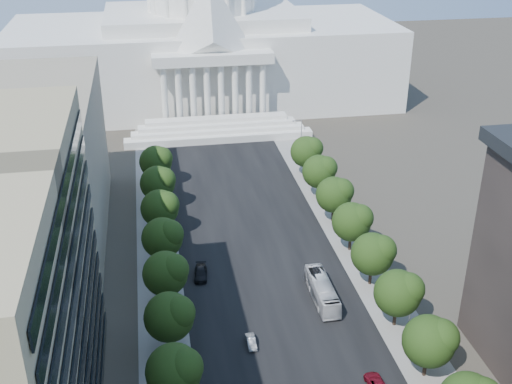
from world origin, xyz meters
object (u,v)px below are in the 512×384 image
car_dark_b (201,273)px  city_bus (322,291)px  car_red (377,383)px  car_silver (251,342)px

car_dark_b → city_bus: bearing=-21.5°
car_red → city_bus: (-2.09, 21.85, 1.15)m
car_silver → city_bus: (13.97, 9.80, 1.20)m
car_silver → city_bus: bearing=34.5°
car_silver → car_dark_b: 21.22m
car_dark_b → car_silver: bearing=-67.4°
car_silver → car_red: (16.05, -12.06, 0.05)m
car_dark_b → city_bus: 22.50m
car_dark_b → city_bus: (19.82, -10.60, 1.02)m
car_silver → city_bus: 17.10m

